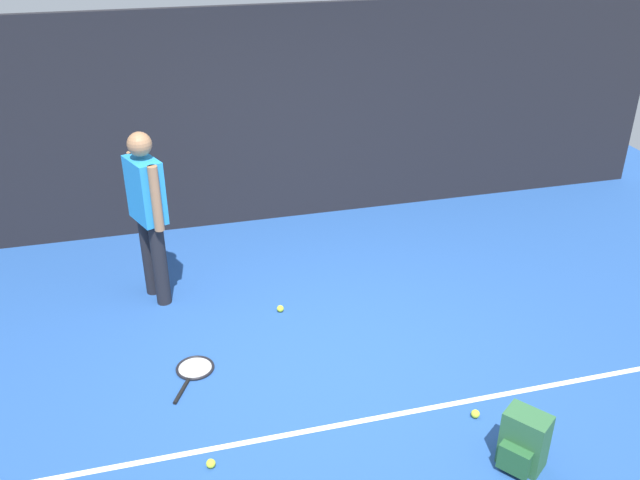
{
  "coord_description": "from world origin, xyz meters",
  "views": [
    {
      "loc": [
        -1.26,
        -4.41,
        3.61
      ],
      "look_at": [
        0.0,
        0.4,
        1.0
      ],
      "focal_mm": 37.98,
      "sensor_mm": 36.0,
      "label": 1
    }
  ],
  "objects_px": {
    "tennis_ball_by_fence": "(211,463)",
    "tennis_player": "(148,208)",
    "tennis_ball_mid_court": "(280,309)",
    "backpack": "(523,442)",
    "tennis_ball_near_player": "(475,414)",
    "tennis_racket": "(194,370)"
  },
  "relations": [
    {
      "from": "tennis_racket",
      "to": "tennis_ball_near_player",
      "type": "height_order",
      "value": "tennis_ball_near_player"
    },
    {
      "from": "tennis_player",
      "to": "tennis_ball_mid_court",
      "type": "height_order",
      "value": "tennis_player"
    },
    {
      "from": "tennis_player",
      "to": "tennis_ball_by_fence",
      "type": "xyz_separation_m",
      "value": [
        0.24,
        -2.35,
        -0.93
      ]
    },
    {
      "from": "tennis_racket",
      "to": "tennis_ball_by_fence",
      "type": "height_order",
      "value": "tennis_ball_by_fence"
    },
    {
      "from": "tennis_ball_by_fence",
      "to": "tennis_ball_mid_court",
      "type": "distance_m",
      "value": 1.99
    },
    {
      "from": "tennis_player",
      "to": "tennis_ball_by_fence",
      "type": "relative_size",
      "value": 25.76
    },
    {
      "from": "backpack",
      "to": "tennis_ball_near_player",
      "type": "bearing_deg",
      "value": 152.7
    },
    {
      "from": "tennis_player",
      "to": "tennis_ball_near_player",
      "type": "distance_m",
      "value": 3.4
    },
    {
      "from": "tennis_player",
      "to": "tennis_racket",
      "type": "xyz_separation_m",
      "value": [
        0.22,
        -1.26,
        -0.95
      ]
    },
    {
      "from": "tennis_racket",
      "to": "tennis_ball_by_fence",
      "type": "distance_m",
      "value": 1.1
    },
    {
      "from": "tennis_ball_near_player",
      "to": "tennis_ball_by_fence",
      "type": "xyz_separation_m",
      "value": [
        -2.01,
        0.01,
        0.0
      ]
    },
    {
      "from": "tennis_ball_near_player",
      "to": "tennis_racket",
      "type": "bearing_deg",
      "value": 151.4
    },
    {
      "from": "tennis_ball_by_fence",
      "to": "tennis_ball_mid_court",
      "type": "relative_size",
      "value": 1.0
    },
    {
      "from": "tennis_player",
      "to": "backpack",
      "type": "distance_m",
      "value": 3.79
    },
    {
      "from": "backpack",
      "to": "tennis_player",
      "type": "bearing_deg",
      "value": -177.72
    },
    {
      "from": "tennis_racket",
      "to": "backpack",
      "type": "relative_size",
      "value": 1.43
    },
    {
      "from": "tennis_ball_near_player",
      "to": "tennis_ball_mid_court",
      "type": "bearing_deg",
      "value": 122.46
    },
    {
      "from": "backpack",
      "to": "tennis_ball_near_player",
      "type": "height_order",
      "value": "backpack"
    },
    {
      "from": "tennis_ball_mid_court",
      "to": "tennis_ball_near_player",
      "type": "bearing_deg",
      "value": -57.54
    },
    {
      "from": "tennis_racket",
      "to": "backpack",
      "type": "distance_m",
      "value": 2.67
    },
    {
      "from": "tennis_ball_by_fence",
      "to": "tennis_player",
      "type": "bearing_deg",
      "value": 95.81
    },
    {
      "from": "tennis_player",
      "to": "tennis_ball_mid_court",
      "type": "xyz_separation_m",
      "value": [
        1.11,
        -0.56,
        -0.93
      ]
    }
  ]
}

